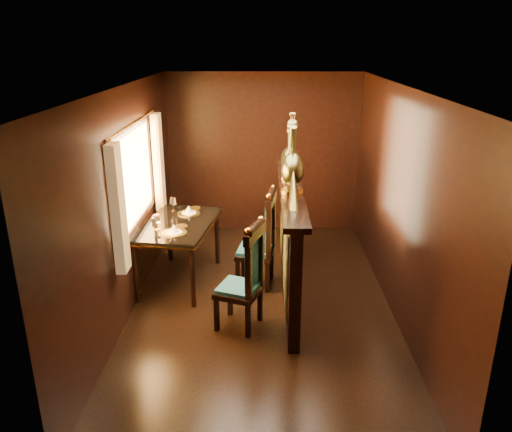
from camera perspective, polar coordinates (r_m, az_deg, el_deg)
The scene contains 8 objects.
ground at distance 6.01m, azimuth 0.68°, elevation -9.93°, with size 5.00×5.00×0.00m, color black.
room_shell at distance 5.43m, azimuth -0.16°, elevation 4.85°, with size 3.04×5.04×2.52m.
partition at distance 5.98m, azimuth 3.80°, elevation -2.56°, with size 0.26×2.70×1.36m.
dining_table at distance 6.30m, azimuth -8.88°, elevation -1.39°, with size 1.00×1.46×1.00m.
chair_left at distance 5.25m, azimuth -0.88°, elevation -6.63°, with size 0.57×0.59×1.24m.
chair_right at distance 6.15m, azimuth 0.98°, elevation -2.34°, with size 0.52×0.54×1.28m.
peacock_left at distance 5.40m, azimuth 4.23°, elevation 6.96°, with size 0.27×0.72×0.85m, color #184831, non-canonical shape.
peacock_right at distance 6.00m, azimuth 3.92°, elevation 7.68°, with size 0.23×0.62×0.74m, color #184831, non-canonical shape.
Camera 1 is at (0.03, -5.23, 2.97)m, focal length 35.00 mm.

